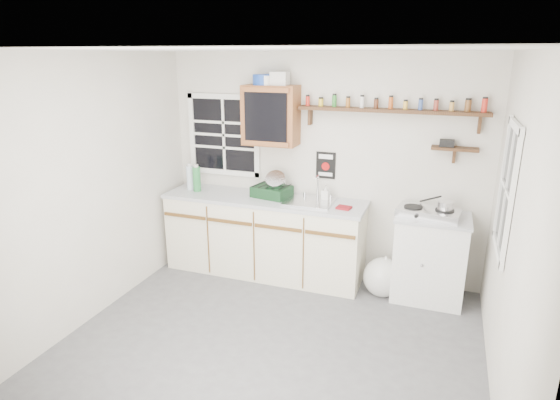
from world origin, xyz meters
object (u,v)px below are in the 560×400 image
Objects in this scene: right_cabinet at (429,257)px; spice_shelf at (392,110)px; main_cabinet at (264,235)px; dish_rack at (273,188)px; hotplate at (428,212)px; upper_cabinet at (271,115)px.

spice_shelf is (-0.51, 0.19, 1.47)m from right_cabinet.
main_cabinet is 0.57m from dish_rack.
upper_cabinet is at bearing -176.76° from hotplate.
spice_shelf is (1.29, 0.07, 0.10)m from upper_cabinet.
spice_shelf is at bearing 159.77° from right_cabinet.
dish_rack is at bearing 36.78° from main_cabinet.
hotplate is (1.78, 0.01, 0.49)m from main_cabinet.
upper_cabinet is 0.34× the size of spice_shelf.
hotplate is (-0.05, -0.02, 0.49)m from right_cabinet.
upper_cabinet reaches higher than hotplate.
spice_shelf is (1.33, 0.21, 1.47)m from main_cabinet.
main_cabinet is 2.54× the size of right_cabinet.
upper_cabinet reaches higher than main_cabinet.
dish_rack is at bearing -173.21° from spice_shelf.
hotplate is (1.69, -0.06, -0.07)m from dish_rack.
right_cabinet is 1.40× the size of upper_cabinet.
main_cabinet is 5.06× the size of dish_rack.
right_cabinet is at bearing -20.23° from spice_shelf.
dish_rack is at bearing -55.93° from upper_cabinet.
spice_shelf is at bearing 3.07° from upper_cabinet.
dish_rack is at bearing 178.68° from right_cabinet.
spice_shelf is 1.54m from dish_rack.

